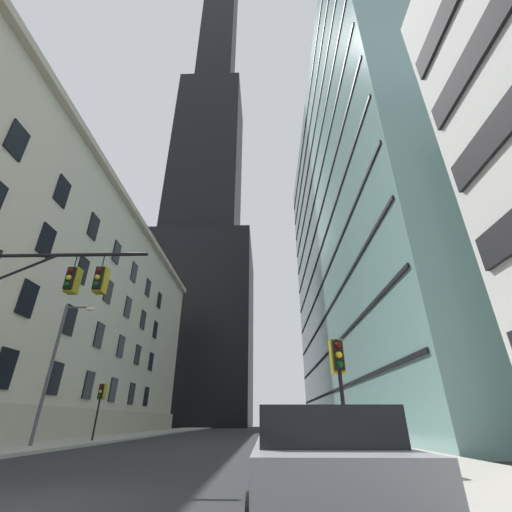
% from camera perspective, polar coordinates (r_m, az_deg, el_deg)
% --- Properties ---
extents(station_building, '(16.02, 56.69, 23.37)m').
position_cam_1_polar(station_building, '(38.12, -35.29, -5.80)').
color(station_building, beige).
rests_on(station_building, ground).
extents(dark_skyscraper, '(28.58, 28.58, 210.44)m').
position_cam_1_polar(dark_skyscraper, '(104.12, -8.67, 9.81)').
color(dark_skyscraper, black).
rests_on(dark_skyscraper, ground).
extents(glass_office_midrise, '(18.03, 48.59, 47.67)m').
position_cam_1_polar(glass_office_midrise, '(47.26, 21.08, 3.94)').
color(glass_office_midrise, gray).
rests_on(glass_office_midrise, ground).
extents(traffic_signal_mast, '(6.28, 0.63, 7.38)m').
position_cam_1_polar(traffic_signal_mast, '(14.98, -32.92, -6.64)').
color(traffic_signal_mast, black).
rests_on(traffic_signal_mast, sidewalk_left).
extents(traffic_light_near_right, '(0.40, 0.63, 3.51)m').
position_cam_1_polar(traffic_light_near_right, '(11.22, 13.96, -17.38)').
color(traffic_light_near_right, black).
rests_on(traffic_light_near_right, sidewalk_right).
extents(traffic_light_far_left, '(0.40, 0.63, 3.46)m').
position_cam_1_polar(traffic_light_far_left, '(26.84, -25.11, -20.81)').
color(traffic_light_far_left, black).
rests_on(traffic_light_far_left, sidewalk_left).
extents(street_lamppost, '(1.85, 0.32, 7.52)m').
position_cam_1_polar(street_lamppost, '(22.85, -30.98, -14.66)').
color(street_lamppost, '#47474C').
rests_on(street_lamppost, sidewalk_left).
extents(parked_car, '(2.03, 4.77, 1.49)m').
position_cam_1_polar(parked_car, '(6.00, 10.78, -31.51)').
color(parked_car, gray).
rests_on(parked_car, ground).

